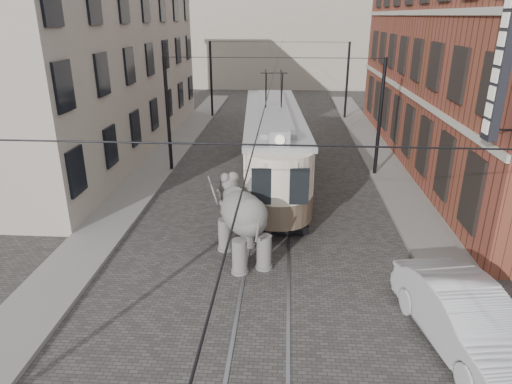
{
  "coord_description": "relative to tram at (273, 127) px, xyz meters",
  "views": [
    {
      "loc": [
        0.54,
        -17.04,
        7.88
      ],
      "look_at": [
        -0.47,
        -2.19,
        2.1
      ],
      "focal_mm": 32.03,
      "sensor_mm": 36.0,
      "label": 1
    }
  ],
  "objects": [
    {
      "name": "brick_building",
      "position": [
        11.12,
        3.77,
        3.32
      ],
      "size": [
        8.0,
        26.0,
        12.0
      ],
      "primitive_type": "cube",
      "color": "brown",
      "rests_on": "ground"
    },
    {
      "name": "sidewalk_left",
      "position": [
        -6.38,
        -5.23,
        -2.61
      ],
      "size": [
        2.0,
        60.0,
        0.15
      ],
      "primitive_type": "cube",
      "color": "slate",
      "rests_on": "ground"
    },
    {
      "name": "stucco_building",
      "position": [
        -10.88,
        4.77,
        2.32
      ],
      "size": [
        7.0,
        24.0,
        10.0
      ],
      "primitive_type": "cube",
      "color": "#A09484",
      "rests_on": "ground"
    },
    {
      "name": "parked_car",
      "position": [
        5.23,
        -12.52,
        -1.85
      ],
      "size": [
        2.76,
        5.29,
        1.66
      ],
      "primitive_type": "imported",
      "rotation": [
        0.0,
        0.0,
        0.21
      ],
      "color": "#B6B6BB",
      "rests_on": "ground"
    },
    {
      "name": "distant_block",
      "position": [
        0.12,
        34.77,
        4.32
      ],
      "size": [
        28.0,
        10.0,
        14.0
      ],
      "primitive_type": "cube",
      "color": "#A09484",
      "rests_on": "ground"
    },
    {
      "name": "sidewalk_right",
      "position": [
        6.12,
        -5.23,
        -2.61
      ],
      "size": [
        2.0,
        60.0,
        0.15
      ],
      "primitive_type": "cube",
      "color": "slate",
      "rests_on": "ground"
    },
    {
      "name": "elephant",
      "position": [
        -0.7,
        -8.4,
        -1.36
      ],
      "size": [
        3.91,
        4.9,
        2.64
      ],
      "primitive_type": null,
      "rotation": [
        0.0,
        0.0,
        0.41
      ],
      "color": "#625F5B",
      "rests_on": "ground"
    },
    {
      "name": "tram_rails",
      "position": [
        0.12,
        -5.23,
        -2.67
      ],
      "size": [
        1.54,
        80.0,
        0.02
      ],
      "primitive_type": null,
      "color": "slate",
      "rests_on": "ground"
    },
    {
      "name": "catenary",
      "position": [
        -0.08,
        -0.23,
        0.32
      ],
      "size": [
        11.0,
        30.2,
        6.0
      ],
      "primitive_type": null,
      "color": "black",
      "rests_on": "ground"
    },
    {
      "name": "tram",
      "position": [
        0.0,
        0.0,
        0.0
      ],
      "size": [
        3.69,
        13.67,
        5.36
      ],
      "primitive_type": null,
      "rotation": [
        0.0,
        0.0,
        0.07
      ],
      "color": "beige",
      "rests_on": "ground"
    },
    {
      "name": "ground",
      "position": [
        0.12,
        -5.23,
        -2.68
      ],
      "size": [
        120.0,
        120.0,
        0.0
      ],
      "primitive_type": "plane",
      "color": "#43413E"
    }
  ]
}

